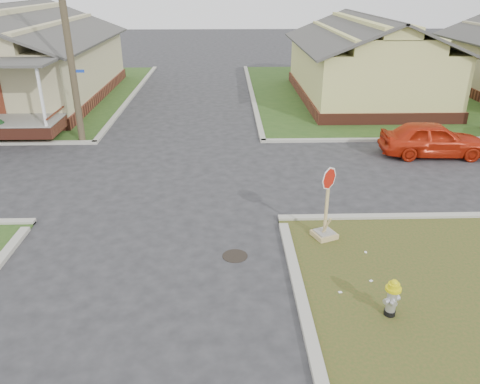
{
  "coord_description": "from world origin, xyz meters",
  "views": [
    {
      "loc": [
        2.02,
        -10.59,
        6.36
      ],
      "look_at": [
        2.37,
        1.0,
        1.1
      ],
      "focal_mm": 35.0,
      "sensor_mm": 36.0,
      "label": 1
    }
  ],
  "objects_px": {
    "fire_hydrant": "(392,296)",
    "stop_sign": "(325,222)",
    "utility_pole": "(66,28)",
    "red_sedan": "(433,139)"
  },
  "relations": [
    {
      "from": "fire_hydrant",
      "to": "stop_sign",
      "type": "distance_m",
      "value": 3.32
    },
    {
      "from": "fire_hydrant",
      "to": "utility_pole",
      "type": "bearing_deg",
      "value": 106.71
    },
    {
      "from": "stop_sign",
      "to": "red_sedan",
      "type": "relative_size",
      "value": 0.51
    },
    {
      "from": "stop_sign",
      "to": "red_sedan",
      "type": "bearing_deg",
      "value": 26.59
    },
    {
      "from": "utility_pole",
      "to": "fire_hydrant",
      "type": "xyz_separation_m",
      "value": [
        9.55,
        -11.82,
        -4.14
      ]
    },
    {
      "from": "utility_pole",
      "to": "fire_hydrant",
      "type": "relative_size",
      "value": 10.48
    },
    {
      "from": "utility_pole",
      "to": "stop_sign",
      "type": "xyz_separation_m",
      "value": [
        8.82,
        -8.58,
        -4.17
      ]
    },
    {
      "from": "red_sedan",
      "to": "fire_hydrant",
      "type": "bearing_deg",
      "value": 156.55
    },
    {
      "from": "utility_pole",
      "to": "stop_sign",
      "type": "height_order",
      "value": "utility_pole"
    },
    {
      "from": "utility_pole",
      "to": "stop_sign",
      "type": "bearing_deg",
      "value": -44.21
    }
  ]
}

